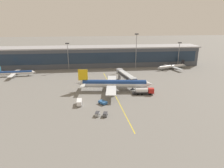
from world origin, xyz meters
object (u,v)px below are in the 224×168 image
(fuel_tanker, at_px, (145,91))
(baggage_cart_0, at_px, (97,114))
(main_airliner, at_px, (114,84))
(pushback_tug, at_px, (103,102))
(commuter_jet_far, at_px, (15,73))
(baggage_cart_1, at_px, (105,114))
(commuter_jet_near, at_px, (172,66))
(crew_van, at_px, (79,102))

(fuel_tanker, xyz_separation_m, baggage_cart_0, (-24.88, -21.05, -0.96))
(main_airliner, xyz_separation_m, pushback_tug, (-7.06, -16.78, -3.14))
(main_airliner, distance_m, pushback_tug, 18.48)
(baggage_cart_0, relative_size, commuter_jet_far, 0.11)
(pushback_tug, relative_size, commuter_jet_far, 0.17)
(baggage_cart_1, xyz_separation_m, commuter_jet_far, (-55.15, 64.41, 1.60))
(pushback_tug, bearing_deg, commuter_jet_far, 136.38)
(main_airliner, xyz_separation_m, commuter_jet_far, (-61.99, 35.55, -1.61))
(commuter_jet_near, bearing_deg, crew_van, -138.33)
(crew_van, bearing_deg, main_airliner, 43.75)
(crew_van, relative_size, baggage_cart_1, 1.70)
(main_airliner, relative_size, commuter_jet_near, 1.61)
(fuel_tanker, height_order, pushback_tug, fuel_tanker)
(baggage_cart_1, bearing_deg, main_airliner, 76.66)
(fuel_tanker, bearing_deg, crew_van, -163.33)
(commuter_jet_far, bearing_deg, crew_van, -49.66)
(crew_van, bearing_deg, pushback_tug, 0.02)
(fuel_tanker, height_order, baggage_cart_1, fuel_tanker)
(fuel_tanker, relative_size, baggage_cart_0, 3.75)
(commuter_jet_far, xyz_separation_m, commuter_jet_near, (111.35, 7.20, -0.20))
(pushback_tug, bearing_deg, commuter_jet_near, 46.54)
(main_airliner, xyz_separation_m, crew_van, (-17.54, -16.79, -2.68))
(baggage_cart_1, relative_size, commuter_jet_far, 0.11)
(pushback_tug, bearing_deg, baggage_cart_0, -104.31)
(fuel_tanker, distance_m, commuter_jet_near, 60.56)
(pushback_tug, distance_m, baggage_cart_1, 12.08)
(pushback_tug, xyz_separation_m, baggage_cart_1, (0.22, -12.07, -0.07))
(pushback_tug, xyz_separation_m, commuter_jet_far, (-54.93, 52.34, 1.53))
(commuter_jet_far, relative_size, commuter_jet_near, 1.02)
(crew_van, distance_m, pushback_tug, 10.48)
(fuel_tanker, distance_m, commuter_jet_far, 87.94)
(fuel_tanker, xyz_separation_m, baggage_cart_1, (-21.77, -21.79, -0.96))
(fuel_tanker, bearing_deg, commuter_jet_far, 151.01)
(fuel_tanker, relative_size, commuter_jet_near, 0.43)
(commuter_jet_near, bearing_deg, baggage_cart_1, -128.13)
(pushback_tug, distance_m, commuter_jet_near, 82.04)
(crew_van, xyz_separation_m, pushback_tug, (10.47, 0.00, -0.47))
(commuter_jet_near, bearing_deg, fuel_tanker, -124.65)
(main_airliner, bearing_deg, fuel_tanker, -25.33)
(fuel_tanker, distance_m, baggage_cart_1, 30.82)
(main_airliner, xyz_separation_m, fuel_tanker, (14.93, -7.06, -2.25))
(fuel_tanker, bearing_deg, baggage_cart_0, -139.77)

